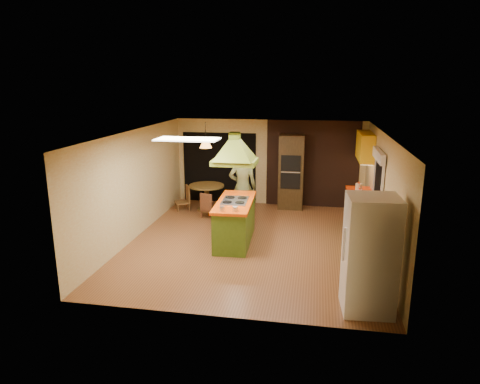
% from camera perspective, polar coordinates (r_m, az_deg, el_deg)
% --- Properties ---
extents(ground, '(6.50, 6.50, 0.00)m').
position_cam_1_polar(ground, '(9.83, 1.68, -6.70)').
color(ground, brown).
rests_on(ground, ground).
extents(room_walls, '(5.50, 6.50, 6.50)m').
position_cam_1_polar(room_walls, '(9.45, 1.74, 0.38)').
color(room_walls, beige).
rests_on(room_walls, ground).
extents(ceiling_plane, '(6.50, 6.50, 0.00)m').
position_cam_1_polar(ceiling_plane, '(9.23, 1.80, 7.94)').
color(ceiling_plane, silver).
rests_on(ceiling_plane, room_walls).
extents(brick_panel, '(2.64, 0.03, 2.50)m').
position_cam_1_polar(brick_panel, '(12.51, 9.62, 3.68)').
color(brick_panel, '#381E14').
rests_on(brick_panel, ground).
extents(nook_opening, '(2.20, 0.03, 2.10)m').
position_cam_1_polar(nook_opening, '(12.87, -2.77, 3.25)').
color(nook_opening, black).
rests_on(nook_opening, ground).
extents(right_counter, '(0.62, 3.05, 0.92)m').
position_cam_1_polar(right_counter, '(10.21, 15.98, -3.70)').
color(right_counter, olive).
rests_on(right_counter, ground).
extents(upper_cabinets, '(0.34, 1.40, 0.70)m').
position_cam_1_polar(upper_cabinets, '(11.45, 16.34, 5.86)').
color(upper_cabinets, yellow).
rests_on(upper_cabinets, room_walls).
extents(window_right, '(0.12, 1.35, 1.06)m').
position_cam_1_polar(window_right, '(9.73, 18.06, 3.23)').
color(window_right, black).
rests_on(window_right, room_walls).
extents(fluor_panel, '(1.20, 0.60, 0.03)m').
position_cam_1_polar(fluor_panel, '(8.30, -7.02, 7.00)').
color(fluor_panel, white).
rests_on(fluor_panel, ceiling_plane).
extents(kitchen_island, '(0.86, 1.96, 0.98)m').
position_cam_1_polar(kitchen_island, '(9.71, -0.69, -3.90)').
color(kitchen_island, '#4C701C').
rests_on(kitchen_island, ground).
extents(range_hood, '(0.97, 0.70, 0.79)m').
position_cam_1_polar(range_hood, '(9.31, -0.72, 6.47)').
color(range_hood, olive).
rests_on(range_hood, ceiling_plane).
extents(man, '(0.76, 0.56, 1.92)m').
position_cam_1_polar(man, '(10.83, 0.35, 0.64)').
color(man, brown).
rests_on(man, ground).
extents(refrigerator, '(0.82, 0.78, 1.88)m').
position_cam_1_polar(refrigerator, '(7.01, 16.93, -8.01)').
color(refrigerator, white).
rests_on(refrigerator, ground).
extents(wall_oven, '(0.71, 0.61, 2.12)m').
position_cam_1_polar(wall_oven, '(12.29, 6.84, 2.68)').
color(wall_oven, '#412D15').
rests_on(wall_oven, ground).
extents(dining_table, '(0.98, 0.98, 0.74)m').
position_cam_1_polar(dining_table, '(12.11, -4.46, -0.06)').
color(dining_table, brown).
rests_on(dining_table, ground).
extents(chair_left, '(0.53, 0.53, 0.70)m').
position_cam_1_polar(chair_left, '(12.26, -7.73, -0.79)').
color(chair_left, brown).
rests_on(chair_left, ground).
extents(chair_near, '(0.49, 0.49, 0.70)m').
position_cam_1_polar(chair_near, '(11.49, -4.05, -1.73)').
color(chair_near, brown).
rests_on(chair_near, ground).
extents(pendant_lamp, '(0.35, 0.35, 0.22)m').
position_cam_1_polar(pendant_lamp, '(11.84, -4.59, 6.42)').
color(pendant_lamp, '#FF9E3F').
rests_on(pendant_lamp, ceiling_plane).
extents(canister_large, '(0.17, 0.17, 0.24)m').
position_cam_1_polar(canister_large, '(10.80, 15.54, 0.48)').
color(canister_large, beige).
rests_on(canister_large, right_counter).
extents(canister_medium, '(0.17, 0.17, 0.19)m').
position_cam_1_polar(canister_medium, '(10.88, 15.49, 0.46)').
color(canister_medium, beige).
rests_on(canister_medium, right_counter).
extents(canister_small, '(0.13, 0.13, 0.16)m').
position_cam_1_polar(canister_small, '(10.55, 15.65, -0.07)').
color(canister_small, '#F8E3C7').
rests_on(canister_small, right_counter).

